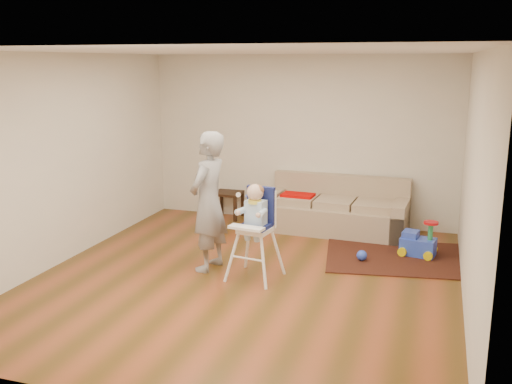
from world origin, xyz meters
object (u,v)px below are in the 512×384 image
(adult, at_px, (208,202))
(toy_ball, at_px, (362,255))
(sofa, at_px, (336,205))
(high_chair, at_px, (255,233))
(side_table, at_px, (228,205))
(ride_on_toy, at_px, (419,237))

(adult, bearing_deg, toy_ball, 122.88)
(sofa, relative_size, adult, 1.25)
(toy_ball, xyz_separation_m, high_chair, (-1.16, -0.99, 0.49))
(side_table, relative_size, ride_on_toy, 0.90)
(side_table, bearing_deg, sofa, -7.64)
(high_chair, bearing_deg, toy_ball, 48.17)
(sofa, bearing_deg, high_chair, -101.63)
(side_table, bearing_deg, ride_on_toy, -18.27)
(sofa, height_order, side_table, sofa)
(ride_on_toy, bearing_deg, side_table, 172.31)
(side_table, height_order, toy_ball, side_table)
(ride_on_toy, height_order, toy_ball, ride_on_toy)
(adult, bearing_deg, sofa, 157.20)
(side_table, height_order, ride_on_toy, ride_on_toy)
(ride_on_toy, height_order, high_chair, high_chair)
(side_table, distance_m, toy_ball, 2.87)
(ride_on_toy, distance_m, high_chair, 2.37)
(side_table, bearing_deg, toy_ball, -31.43)
(toy_ball, bearing_deg, high_chair, -139.75)
(sofa, bearing_deg, ride_on_toy, -28.67)
(toy_ball, distance_m, adult, 2.16)
(sofa, xyz_separation_m, high_chair, (-0.58, -2.23, 0.15))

